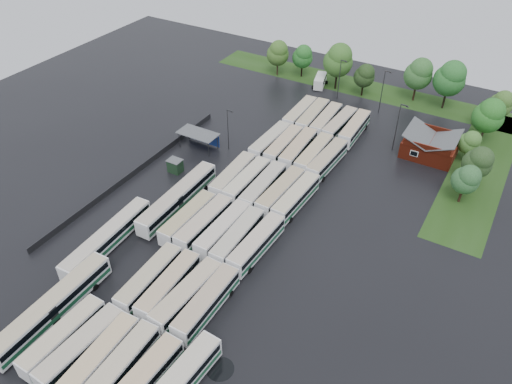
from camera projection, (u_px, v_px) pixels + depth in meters
The scene contains 61 objects.
ground at pixel (208, 239), 80.56m from camera, with size 160.00×160.00×0.00m, color black.
brick_building at pixel (430, 147), 99.00m from camera, with size 10.07×8.60×5.39m.
wash_shed at pixel (199, 135), 100.66m from camera, with size 8.20×4.20×3.58m.
utility_hut at pixel (175, 166), 94.84m from camera, with size 2.70×2.20×2.62m.
grass_strip_north at pixel (363, 88), 123.99m from camera, with size 80.00×10.00×0.01m, color #204112.
grass_strip_east at pixel (480, 169), 96.15m from camera, with size 10.00×50.00×0.01m, color #204112.
west_fence at pixel (135, 172), 94.55m from camera, with size 0.10×50.00×1.20m, color #2D2D30.
bus_r0c0 at pixel (63, 337), 63.44m from camera, with size 2.83×12.47×3.46m.
bus_r0c1 at pixel (81, 348), 62.17m from camera, with size 3.24×12.74×3.52m.
bus_r0c2 at pixel (100, 359), 60.94m from camera, with size 3.25×12.67×3.50m.
bus_r0c3 at pixel (119, 369), 59.79m from camera, with size 3.20×12.92×3.57m.
bus_r0c4 at pixel (140, 383), 58.28m from camera, with size 3.09×12.99×3.60m.
bus_r1c1 at pixel (150, 278), 71.32m from camera, with size 3.14×12.61×3.48m.
bus_r1c2 at pixel (169, 286), 70.24m from camera, with size 3.18×12.54×3.46m.
bus_r1c3 at pixel (187, 295), 68.79m from camera, with size 3.35×13.03×3.60m.
bus_r1c4 at pixel (206, 303), 67.73m from camera, with size 2.86×12.86×3.57m.
bus_r2c0 at pixel (188, 218), 81.74m from camera, with size 2.71×12.53×3.49m.
bus_r2c1 at pixel (204, 223), 80.70m from camera, with size 2.90×12.83×3.56m.
bus_r2c2 at pixel (223, 230), 79.54m from camera, with size 2.80×12.75×3.54m.
bus_r2c3 at pixel (238, 237), 78.16m from camera, with size 2.98×12.68×3.51m.
bus_r2c4 at pixel (257, 244), 76.92m from camera, with size 3.10×12.91×3.57m.
bus_r3c0 at pixel (233, 176), 91.10m from camera, with size 3.26×12.85×3.55m.
bus_r3c1 at pixel (247, 181), 89.88m from camera, with size 2.76×12.72×3.54m.
bus_r3c2 at pixel (263, 187), 88.47m from camera, with size 3.02×13.00×3.60m.
bus_r3c3 at pixel (280, 192), 87.25m from camera, with size 3.18×13.05×3.61m.
bus_r3c4 at pixel (296, 198), 86.04m from camera, with size 3.13×12.83×3.55m.
bus_r4c0 at pixel (270, 142), 100.53m from camera, with size 2.95×12.73×3.53m.
bus_r4c1 at pixel (284, 146), 99.39m from camera, with size 2.98×12.60×3.49m.
bus_r4c2 at pixel (298, 149), 98.19m from camera, with size 3.31×13.09×3.61m.
bus_r4c3 at pixel (314, 154), 96.81m from camera, with size 2.81×12.68×3.52m.
bus_r4c4 at pixel (327, 160), 95.26m from camera, with size 3.22×12.86×3.55m.
bus_r5c0 at pixel (300, 113), 109.80m from camera, with size 2.99×12.66×3.50m.
bus_r5c1 at pixel (313, 117), 108.56m from camera, with size 3.33×13.01×3.59m.
bus_r5c2 at pixel (326, 120), 107.40m from camera, with size 3.07×12.55×3.47m.
bus_r5c3 at pixel (340, 124), 106.04m from camera, with size 3.07×12.54×3.47m.
bus_r5c4 at pixel (354, 129), 104.62m from camera, with size 3.05×12.75×3.53m.
artic_bus_west_a at pixel (53, 307), 67.17m from camera, with size 3.10×19.43×3.60m.
artic_bus_west_b at pixel (178, 198), 85.90m from camera, with size 3.16×19.59×3.63m.
artic_bus_west_c at pixel (107, 238), 78.01m from camera, with size 3.47×18.60×3.43m.
minibus at pixel (320, 81), 124.00m from camera, with size 3.82×6.60×2.72m.
tree_north_0 at pixel (278, 53), 126.51m from camera, with size 5.64×5.64×9.35m.
tree_north_1 at pixel (303, 56), 126.02m from camera, with size 5.19×5.19×8.59m.
tree_north_2 at pixel (339, 60), 119.06m from camera, with size 7.12×7.12×11.80m.
tree_north_3 at pixel (365, 75), 117.56m from camera, with size 4.95×4.95×8.19m.
tree_north_4 at pixel (419, 73), 114.60m from camera, with size 6.47×6.47×10.72m.
tree_north_5 at pixel (450, 78), 111.09m from camera, with size 7.10×7.10×11.77m.
tree_north_6 at pixel (501, 103), 106.07m from camera, with size 5.10×5.10×8.44m.
tree_east_0 at pixel (467, 179), 85.07m from camera, with size 4.82×4.78×7.92m.
tree_east_1 at pixel (478, 162), 88.24m from camera, with size 5.26×5.26×8.71m.
tree_east_2 at pixel (470, 142), 95.50m from camera, with size 4.27×4.25×7.03m.
tree_east_3 at pixel (489, 115), 99.52m from camera, with size 6.24×6.24×10.33m.
tree_east_4 at pixel (489, 109), 105.51m from camera, with size 4.54×4.51×7.47m.
lamp_post_ne at pixel (398, 124), 97.99m from camera, with size 1.60×0.31×10.38m.
lamp_post_nw at pixel (228, 127), 98.58m from camera, with size 1.40×0.27×9.11m.
lamp_post_back_w at pixel (340, 77), 115.88m from camera, with size 1.52×0.30×9.85m.
lamp_post_back_e at pixel (383, 89), 110.43m from camera, with size 1.58×0.31×10.27m.
puddle_0 at pixel (101, 331), 66.50m from camera, with size 5.20×5.20×0.01m, color black.
puddle_1 at pixel (184, 364), 62.49m from camera, with size 3.19×3.19×0.01m, color black.
puddle_2 at pixel (178, 217), 85.01m from camera, with size 5.32×5.32×0.01m, color black.
puddle_3 at pixel (242, 265), 76.04m from camera, with size 3.98×3.98×0.01m, color black.
puddle_4 at pixel (220, 369), 61.97m from camera, with size 3.55×3.55×0.01m, color black.
Camera 1 is at (36.63, -47.00, 55.30)m, focal length 35.00 mm.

